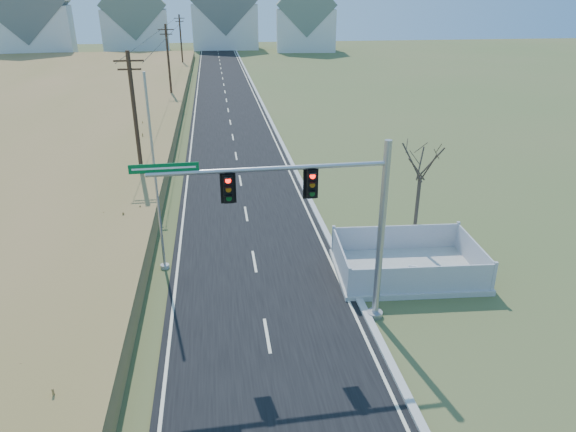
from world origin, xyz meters
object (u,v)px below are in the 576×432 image
at_px(flagpole, 157,197).
at_px(traffic_signal_mast, 334,218).
at_px(fence_enclosure, 407,268).
at_px(bare_tree, 422,160).
at_px(open_sign, 413,271).

bearing_deg(flagpole, traffic_signal_mast, -37.66).
height_order(fence_enclosure, flagpole, flagpole).
xyz_separation_m(traffic_signal_mast, fence_enclosure, (4.38, 3.19, -4.22)).
height_order(traffic_signal_mast, fence_enclosure, traffic_signal_mast).
distance_m(traffic_signal_mast, flagpole, 8.78).
bearing_deg(bare_tree, fence_enclosure, -116.90).
bearing_deg(bare_tree, open_sign, -111.08).
bearing_deg(open_sign, fence_enclosure, 148.63).
relative_size(traffic_signal_mast, fence_enclosure, 1.34).
xyz_separation_m(fence_enclosure, bare_tree, (1.23, 2.43, 4.49)).
height_order(traffic_signal_mast, flagpole, flagpole).
relative_size(traffic_signal_mast, open_sign, 16.84).
bearing_deg(open_sign, traffic_signal_mast, -121.41).
xyz_separation_m(fence_enclosure, open_sign, (0.18, -0.29, -0.00)).
height_order(flagpole, bare_tree, flagpole).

